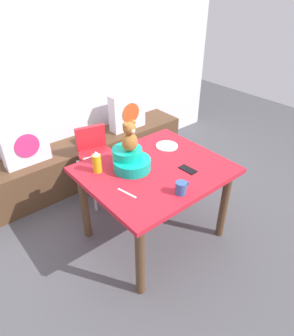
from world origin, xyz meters
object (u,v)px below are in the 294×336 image
coffee_mug (181,188)px  pillow_floral_right (127,111)px  ketchup_bottle (97,162)px  teddy_bear (130,137)px  dinner_plate_near (167,146)px  dining_table (155,179)px  highchair (96,156)px  pillow_floral_left (24,143)px  book_stack (87,138)px  cell_phone (188,169)px  infant_seat_teal (130,160)px

coffee_mug → pillow_floral_right: bearing=66.3°
ketchup_bottle → teddy_bear: bearing=-28.6°
ketchup_bottle → dinner_plate_near: bearing=-4.4°
dining_table → highchair: (-0.09, 0.79, -0.11)m
pillow_floral_left → pillow_floral_right: same height
pillow_floral_left → dinner_plate_near: pillow_floral_left is taller
pillow_floral_right → book_stack: size_ratio=2.20×
coffee_mug → cell_phone: coffee_mug is taller
pillow_floral_left → cell_phone: bearing=-60.1°
pillow_floral_left → teddy_bear: teddy_bear is taller
teddy_bear → dinner_plate_near: teddy_bear is taller
pillow_floral_right → coffee_mug: (-0.69, -1.58, 0.11)m
pillow_floral_right → teddy_bear: size_ratio=1.76×
highchair → teddy_bear: (-0.06, -0.67, 0.50)m
dining_table → teddy_bear: teddy_bear is taller
highchair → coffee_mug: size_ratio=6.58×
pillow_floral_left → ketchup_bottle: (0.24, -0.96, 0.15)m
pillow_floral_left → highchair: size_ratio=0.56×
pillow_floral_right → highchair: (-0.71, -0.42, -0.16)m
pillow_floral_left → book_stack: size_ratio=2.20×
dining_table → infant_seat_teal: 0.27m
cell_phone → infant_seat_teal: bearing=133.5°
highchair → dinner_plate_near: size_ratio=3.95×
book_stack → ketchup_bottle: ketchup_bottle is taller
pillow_floral_right → teddy_bear: 1.37m
infant_seat_teal → teddy_bear: size_ratio=1.32×
pillow_floral_right → highchair: pillow_floral_right is taller
ketchup_bottle → dinner_plate_near: (0.70, -0.05, -0.08)m
infant_seat_teal → book_stack: bearing=79.4°
pillow_floral_left → highchair: pillow_floral_left is taller
pillow_floral_left → coffee_mug: (0.55, -1.58, 0.11)m
teddy_bear → ketchup_bottle: size_ratio=1.35×
teddy_bear → ketchup_bottle: bearing=151.4°
cell_phone → pillow_floral_left: bearing=116.9°
ketchup_bottle → cell_phone: size_ratio=1.28×
pillow_floral_left → book_stack: 0.70m
pillow_floral_left → cell_phone: (0.80, -1.40, 0.06)m
book_stack → cell_phone: bearing=-84.9°
highchair → ketchup_bottle: (-0.29, -0.54, 0.31)m
pillow_floral_right → highchair: bearing=-149.5°
infant_seat_teal → ketchup_bottle: size_ratio=1.78×
cell_phone → pillow_floral_right: bearing=69.7°
pillow_floral_right → highchair: 0.84m
cell_phone → teddy_bear: bearing=133.5°
pillow_floral_right → dining_table: 1.36m
highchair → pillow_floral_left: bearing=141.9°
pillow_floral_right → dinner_plate_near: size_ratio=2.20×
highchair → teddy_bear: size_ratio=3.16×
book_stack → teddy_bear: teddy_bear is taller
book_stack → coffee_mug: 1.63m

